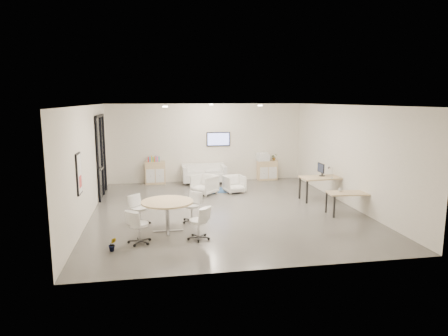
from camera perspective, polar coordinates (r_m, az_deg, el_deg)
room_shell at (r=12.11m, az=0.18°, el=1.37°), size 9.60×10.60×4.80m
glass_door at (r=14.54m, az=-17.16°, el=1.96°), size 0.09×1.90×2.85m
artwork at (r=10.52m, az=-20.01°, el=-0.79°), size 0.05×0.54×1.04m
wall_tv at (r=16.54m, az=-0.82°, el=4.15°), size 0.98×0.06×0.58m
ceiling_spots at (r=12.77m, az=-1.37°, el=8.92°), size 3.14×4.14×0.03m
sideboard_left at (r=16.32m, az=-9.81°, el=-0.68°), size 0.80×0.42×0.90m
sideboard_right at (r=16.99m, az=6.18°, el=-0.32°), size 0.82×0.40×0.82m
books at (r=16.23m, az=-10.00°, el=1.27°), size 0.47×0.14×0.22m
printer at (r=16.85m, az=5.56°, el=1.60°), size 0.52×0.44×0.35m
loveseat at (r=16.25m, az=-2.89°, el=-0.93°), size 1.77×0.91×0.66m
blue_rug at (r=14.99m, az=-1.19°, el=-3.20°), size 1.46×1.01×0.01m
armchair_left at (r=14.33m, az=-2.80°, el=-2.25°), size 1.02×1.03×0.77m
armchair_right at (r=14.58m, az=1.48°, el=-2.18°), size 0.80×0.77×0.70m
desk_rear at (r=13.84m, az=14.05°, el=-1.56°), size 1.59×0.87×0.80m
desk_front at (r=12.36m, az=17.45°, el=-3.66°), size 1.32×0.75×0.66m
monitor at (r=13.90m, az=13.71°, el=-0.17°), size 0.20×0.50×0.44m
round_table at (r=10.32m, az=-8.11°, el=-5.14°), size 1.33×1.33×0.81m
meeting_chairs at (r=10.41m, az=-8.07°, el=-6.83°), size 2.27×2.27×0.82m
plant_cabinet at (r=17.00m, az=7.16°, el=1.45°), size 0.33×0.34×0.21m
plant_floor at (r=9.48m, az=-15.62°, el=-10.96°), size 0.25×0.35×0.14m
cup at (r=12.39m, az=16.28°, el=-2.98°), size 0.12×0.10×0.11m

